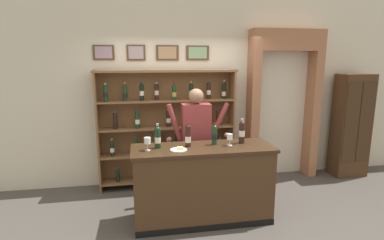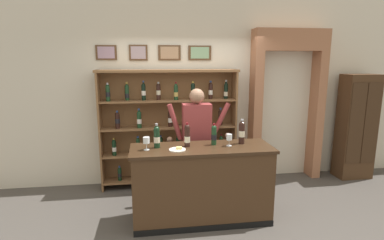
{
  "view_description": "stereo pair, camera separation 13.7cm",
  "coord_description": "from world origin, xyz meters",
  "px_view_note": "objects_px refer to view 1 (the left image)",
  "views": [
    {
      "loc": [
        -0.76,
        -3.7,
        2.13
      ],
      "look_at": [
        -0.04,
        0.35,
        1.31
      ],
      "focal_mm": 28.36,
      "sensor_mm": 36.0,
      "label": 1
    },
    {
      "loc": [
        -0.63,
        -3.72,
        2.13
      ],
      "look_at": [
        -0.04,
        0.35,
        1.31
      ],
      "focal_mm": 28.36,
      "sensor_mm": 36.0,
      "label": 2
    }
  ],
  "objects_px": {
    "tasting_bottle_brunello": "(158,137)",
    "cheese_plate": "(179,149)",
    "wine_glass_center": "(230,138)",
    "tasting_bottle_vin_santo": "(214,134)",
    "wine_glass_right": "(147,141)",
    "shopkeeper": "(196,133)",
    "tasting_counter": "(203,184)",
    "tasting_bottle_riserva": "(242,131)",
    "side_cabinet": "(351,126)",
    "tasting_bottle_bianco": "(188,136)",
    "wine_shelf": "(167,124)"
  },
  "relations": [
    {
      "from": "side_cabinet",
      "to": "tasting_bottle_bianco",
      "type": "height_order",
      "value": "side_cabinet"
    },
    {
      "from": "tasting_bottle_vin_santo",
      "to": "tasting_counter",
      "type": "bearing_deg",
      "value": -153.56
    },
    {
      "from": "side_cabinet",
      "to": "wine_glass_center",
      "type": "distance_m",
      "value": 2.9
    },
    {
      "from": "wine_shelf",
      "to": "side_cabinet",
      "type": "bearing_deg",
      "value": -2.31
    },
    {
      "from": "wine_shelf",
      "to": "wine_glass_right",
      "type": "bearing_deg",
      "value": -105.87
    },
    {
      "from": "shopkeeper",
      "to": "cheese_plate",
      "type": "relative_size",
      "value": 8.19
    },
    {
      "from": "cheese_plate",
      "to": "wine_glass_center",
      "type": "bearing_deg",
      "value": 7.34
    },
    {
      "from": "tasting_bottle_bianco",
      "to": "cheese_plate",
      "type": "xyz_separation_m",
      "value": [
        -0.14,
        -0.14,
        -0.14
      ]
    },
    {
      "from": "tasting_bottle_riserva",
      "to": "wine_glass_center",
      "type": "height_order",
      "value": "tasting_bottle_riserva"
    },
    {
      "from": "wine_shelf",
      "to": "wine_glass_center",
      "type": "xyz_separation_m",
      "value": [
        0.7,
        -1.26,
        0.06
      ]
    },
    {
      "from": "wine_glass_center",
      "to": "cheese_plate",
      "type": "relative_size",
      "value": 0.76
    },
    {
      "from": "tasting_bottle_brunello",
      "to": "shopkeeper",
      "type": "bearing_deg",
      "value": 41.82
    },
    {
      "from": "cheese_plate",
      "to": "tasting_bottle_riserva",
      "type": "bearing_deg",
      "value": 11.54
    },
    {
      "from": "tasting_counter",
      "to": "tasting_bottle_bianco",
      "type": "height_order",
      "value": "tasting_bottle_bianco"
    },
    {
      "from": "wine_shelf",
      "to": "tasting_bottle_riserva",
      "type": "xyz_separation_m",
      "value": [
        0.9,
        -1.17,
        0.11
      ]
    },
    {
      "from": "tasting_bottle_bianco",
      "to": "tasting_bottle_riserva",
      "type": "bearing_deg",
      "value": 2.73
    },
    {
      "from": "wine_glass_center",
      "to": "shopkeeper",
      "type": "bearing_deg",
      "value": 118.97
    },
    {
      "from": "tasting_counter",
      "to": "wine_glass_center",
      "type": "distance_m",
      "value": 0.72
    },
    {
      "from": "tasting_bottle_brunello",
      "to": "tasting_bottle_bianco",
      "type": "distance_m",
      "value": 0.39
    },
    {
      "from": "wine_glass_right",
      "to": "tasting_bottle_vin_santo",
      "type": "bearing_deg",
      "value": 7.49
    },
    {
      "from": "side_cabinet",
      "to": "wine_glass_right",
      "type": "xyz_separation_m",
      "value": [
        -3.73,
        -1.16,
        0.2
      ]
    },
    {
      "from": "tasting_bottle_brunello",
      "to": "cheese_plate",
      "type": "distance_m",
      "value": 0.32
    },
    {
      "from": "wine_shelf",
      "to": "wine_glass_right",
      "type": "xyz_separation_m",
      "value": [
        -0.37,
        -1.29,
        0.07
      ]
    },
    {
      "from": "wine_shelf",
      "to": "cheese_plate",
      "type": "relative_size",
      "value": 10.92
    },
    {
      "from": "shopkeeper",
      "to": "side_cabinet",
      "type": "bearing_deg",
      "value": 10.05
    },
    {
      "from": "tasting_bottle_bianco",
      "to": "wine_glass_center",
      "type": "distance_m",
      "value": 0.55
    },
    {
      "from": "tasting_bottle_riserva",
      "to": "tasting_bottle_bianco",
      "type": "bearing_deg",
      "value": -177.27
    },
    {
      "from": "side_cabinet",
      "to": "tasting_bottle_bianco",
      "type": "xyz_separation_m",
      "value": [
        -3.21,
        -1.07,
        0.22
      ]
    },
    {
      "from": "wine_glass_right",
      "to": "tasting_bottle_brunello",
      "type": "bearing_deg",
      "value": 33.02
    },
    {
      "from": "side_cabinet",
      "to": "wine_glass_center",
      "type": "bearing_deg",
      "value": -157.0
    },
    {
      "from": "tasting_bottle_brunello",
      "to": "tasting_bottle_riserva",
      "type": "height_order",
      "value": "tasting_bottle_riserva"
    },
    {
      "from": "tasting_bottle_bianco",
      "to": "wine_glass_center",
      "type": "xyz_separation_m",
      "value": [
        0.54,
        -0.06,
        -0.04
      ]
    },
    {
      "from": "tasting_bottle_brunello",
      "to": "wine_glass_right",
      "type": "height_order",
      "value": "tasting_bottle_brunello"
    },
    {
      "from": "tasting_bottle_vin_santo",
      "to": "tasting_bottle_riserva",
      "type": "distance_m",
      "value": 0.38
    },
    {
      "from": "shopkeeper",
      "to": "tasting_bottle_brunello",
      "type": "relative_size",
      "value": 5.39
    },
    {
      "from": "side_cabinet",
      "to": "wine_glass_right",
      "type": "bearing_deg",
      "value": -162.77
    },
    {
      "from": "wine_shelf",
      "to": "side_cabinet",
      "type": "distance_m",
      "value": 3.37
    },
    {
      "from": "tasting_bottle_vin_santo",
      "to": "wine_glass_right",
      "type": "relative_size",
      "value": 1.74
    },
    {
      "from": "side_cabinet",
      "to": "wine_glass_right",
      "type": "relative_size",
      "value": 11.32
    },
    {
      "from": "tasting_counter",
      "to": "wine_glass_right",
      "type": "relative_size",
      "value": 11.11
    },
    {
      "from": "tasting_bottle_bianco",
      "to": "wine_glass_right",
      "type": "relative_size",
      "value": 1.9
    },
    {
      "from": "wine_shelf",
      "to": "tasting_bottle_brunello",
      "type": "relative_size",
      "value": 7.2
    },
    {
      "from": "tasting_bottle_brunello",
      "to": "wine_glass_center",
      "type": "height_order",
      "value": "tasting_bottle_brunello"
    },
    {
      "from": "side_cabinet",
      "to": "tasting_bottle_riserva",
      "type": "xyz_separation_m",
      "value": [
        -2.46,
        -1.04,
        0.24
      ]
    },
    {
      "from": "tasting_counter",
      "to": "tasting_bottle_brunello",
      "type": "xyz_separation_m",
      "value": [
        -0.58,
        0.06,
        0.65
      ]
    },
    {
      "from": "tasting_bottle_vin_santo",
      "to": "wine_glass_right",
      "type": "height_order",
      "value": "tasting_bottle_vin_santo"
    },
    {
      "from": "side_cabinet",
      "to": "wine_glass_right",
      "type": "distance_m",
      "value": 3.91
    },
    {
      "from": "tasting_bottle_bianco",
      "to": "tasting_bottle_brunello",
      "type": "bearing_deg",
      "value": 179.59
    },
    {
      "from": "shopkeeper",
      "to": "wine_glass_right",
      "type": "bearing_deg",
      "value": -139.62
    },
    {
      "from": "tasting_bottle_riserva",
      "to": "wine_glass_right",
      "type": "height_order",
      "value": "tasting_bottle_riserva"
    }
  ]
}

